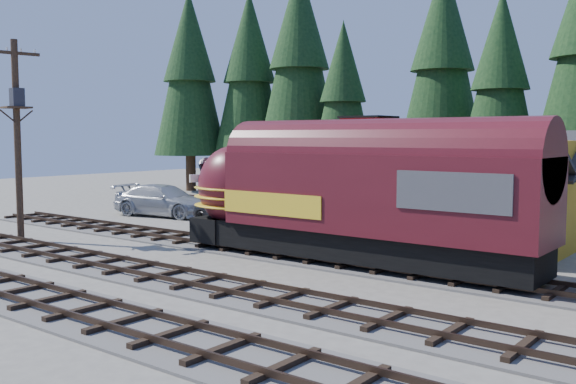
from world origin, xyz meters
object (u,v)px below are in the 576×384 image
Objects in this scene: pickup_truck_a at (251,214)px; pickup_truck_b at (164,200)px; locomotive at (340,201)px; depot at (430,181)px; caboose at (354,170)px; utility_pole at (17,127)px.

pickup_truck_b is (-8.81, 1.71, 0.05)m from pickup_truck_a.
depot is at bearing 83.72° from locomotive.
depot is 1.90× the size of pickup_truck_a.
pickup_truck_b is (-17.08, 5.87, -1.53)m from locomotive.
depot is 17.91m from pickup_truck_b.
depot is 1.89× the size of pickup_truck_b.
locomotive is at bearing -96.28° from depot.
depot reaches higher than pickup_truck_b.
locomotive is 16.22m from caboose.
depot is 6.55m from locomotive.
depot is at bearing 46.78° from utility_pole.
pickup_truck_b is at bearing 161.03° from locomotive.
caboose is 12.20m from pickup_truck_b.
depot is 1.34× the size of utility_pole.
utility_pole reaches higher than locomotive.
utility_pole is 11.68m from pickup_truck_b.
caboose is at bearing 120.31° from locomotive.
depot is 19.65m from utility_pole.
locomotive is 16.20m from utility_pole.
utility_pole is at bearing -162.63° from locomotive.
locomotive is at bearing -108.61° from pickup_truck_a.
pickup_truck_b is (-8.90, -8.13, -1.86)m from caboose.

